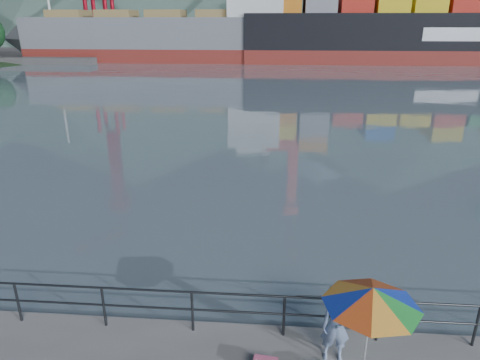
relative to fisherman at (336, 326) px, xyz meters
The scene contains 9 objects.
harbor_water 128.92m from the fisherman, 90.89° to the left, with size 500.00×280.00×0.00m, color slate.
far_dock 92.25m from the fisherman, 85.03° to the left, with size 200.00×40.00×0.40m, color #514F4C.
guardrail 2.12m from the fisherman, 163.31° to the left, with size 22.00×0.06×1.03m.
container_stacks 97.70m from the fisherman, 71.17° to the left, with size 58.00×5.40×7.80m.
fisherman is the anchor object (origin of this frame).
beach_umbrella 1.38m from the fisherman, 53.03° to the right, with size 2.06×2.06×2.14m.
fishing_rod 1.22m from the fisherman, 117.65° to the left, with size 0.02×0.02×2.34m, color black.
bulk_carrier 71.73m from the fisherman, 104.78° to the left, with size 48.13×8.33×14.50m.
container_ship 75.75m from the fisherman, 68.33° to the left, with size 65.52×10.92×18.10m.
Camera 1 is at (0.66, -5.96, 6.48)m, focal length 32.00 mm.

